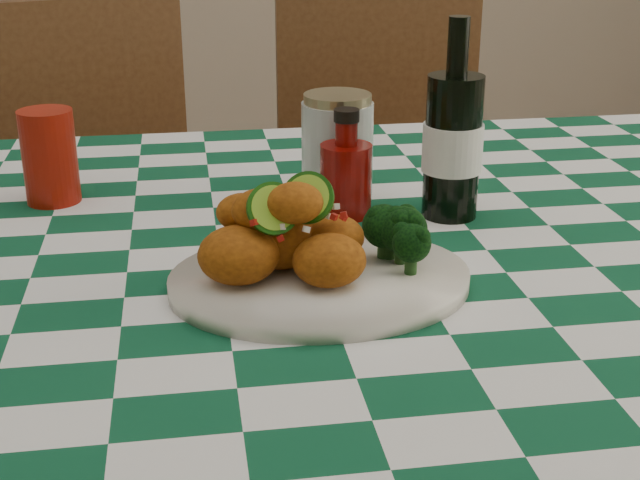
{
  "coord_description": "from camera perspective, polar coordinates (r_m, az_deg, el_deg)",
  "views": [
    {
      "loc": [
        -0.13,
        -0.98,
        1.18
      ],
      "look_at": [
        -0.0,
        -0.14,
        0.84
      ],
      "focal_mm": 50.0,
      "sensor_mm": 36.0,
      "label": 1
    }
  ],
  "objects": [
    {
      "name": "broccoli_side",
      "position": [
        0.94,
        5.25,
        0.33
      ],
      "size": [
        0.09,
        0.09,
        0.07
      ],
      "primitive_type": null,
      "color": "black",
      "rests_on": "plate"
    },
    {
      "name": "ketchup_bottle",
      "position": [
        1.12,
        1.68,
        4.93
      ],
      "size": [
        0.08,
        0.08,
        0.14
      ],
      "primitive_type": null,
      "rotation": [
        0.0,
        0.0,
        -0.27
      ],
      "color": "#6D0905",
      "rests_on": "dining_table"
    },
    {
      "name": "red_tumbler",
      "position": [
        1.23,
        -16.93,
        5.13
      ],
      "size": [
        0.08,
        0.08,
        0.12
      ],
      "primitive_type": "cylinder",
      "rotation": [
        0.0,
        0.0,
        0.08
      ],
      "color": "#931408",
      "rests_on": "dining_table"
    },
    {
      "name": "mason_jar",
      "position": [
        1.2,
        1.11,
        6.11
      ],
      "size": [
        0.1,
        0.1,
        0.14
      ],
      "primitive_type": null,
      "rotation": [
        0.0,
        0.0,
        -0.16
      ],
      "color": "#B2BCBA",
      "rests_on": "dining_table"
    },
    {
      "name": "wooden_chair_right",
      "position": [
        1.91,
        4.51,
        0.54
      ],
      "size": [
        0.47,
        0.49,
        0.98
      ],
      "primitive_type": null,
      "rotation": [
        0.0,
        0.0,
        -0.04
      ],
      "color": "#472814",
      "rests_on": "ground"
    },
    {
      "name": "fried_chicken_pile",
      "position": [
        0.91,
        -1.68,
        0.67
      ],
      "size": [
        0.16,
        0.11,
        0.1
      ],
      "primitive_type": null,
      "color": "#A75510",
      "rests_on": "plate"
    },
    {
      "name": "beer_bottle",
      "position": [
        1.12,
        8.57,
        7.61
      ],
      "size": [
        0.1,
        0.1,
        0.25
      ],
      "primitive_type": null,
      "rotation": [
        0.0,
        0.0,
        -0.32
      ],
      "color": "black",
      "rests_on": "dining_table"
    },
    {
      "name": "plate",
      "position": [
        0.93,
        0.0,
        -2.62
      ],
      "size": [
        0.32,
        0.25,
        0.02
      ],
      "primitive_type": null,
      "rotation": [
        0.0,
        0.0,
        0.01
      ],
      "color": "silver",
      "rests_on": "dining_table"
    },
    {
      "name": "wooden_chair_left",
      "position": [
        1.8,
        -12.75,
        -1.45
      ],
      "size": [
        0.58,
        0.59,
        0.97
      ],
      "primitive_type": null,
      "rotation": [
        0.0,
        0.0,
        0.34
      ],
      "color": "#472814",
      "rests_on": "ground"
    }
  ]
}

